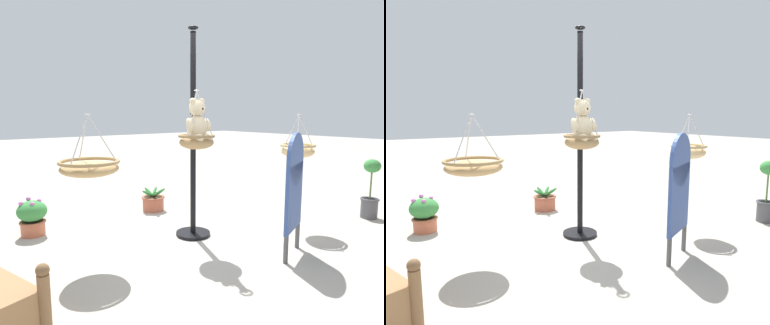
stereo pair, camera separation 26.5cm
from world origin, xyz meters
The scene contains 10 objects.
ground_plane centered at (0.00, 0.00, 0.00)m, with size 40.00×40.00×0.00m, color #A8A093.
display_pole_central centered at (-0.11, -0.06, 0.82)m, with size 0.44×0.44×2.58m.
hanging_basket_with_teddy centered at (0.04, 0.19, 1.24)m, with size 0.43×0.43×0.68m.
teddy_bear centered at (0.04, 0.21, 1.45)m, with size 0.34×0.31×0.49m.
hanging_basket_left_high centered at (-1.43, 0.56, 1.07)m, with size 0.47×0.47×0.58m.
hanging_basket_right_low centered at (1.22, -0.08, 1.02)m, with size 0.61×0.61×0.63m.
potted_plant_flowering_red centered at (1.51, -1.34, 0.25)m, with size 0.37×0.37×0.49m.
potted_plant_tall_leafy centered at (-2.64, 1.02, 0.40)m, with size 0.27×0.27×0.89m.
potted_plant_bushy_green centered at (-0.31, -1.34, 0.15)m, with size 0.41×0.41×0.37m.
display_sign_board centered at (-0.57, 1.11, 0.81)m, with size 0.54×0.23×1.36m.
Camera 2 is at (2.29, 3.35, 1.55)m, focal length 31.41 mm.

